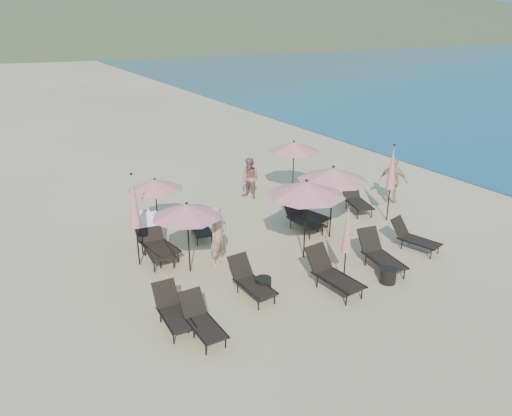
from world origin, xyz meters
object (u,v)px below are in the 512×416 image
umbrella_open_3 (155,185)px  umbrella_open_2 (333,174)px  umbrella_closed_2 (134,202)px  lounger_5 (414,237)px  lounger_4 (380,254)px  umbrella_open_0 (187,210)px  umbrella_closed_1 (392,168)px  lounger_3 (332,273)px  lounger_8 (200,225)px  beachgoer_a (218,236)px  beachgoer_b (250,178)px  umbrella_open_4 (294,147)px  umbrella_closed_0 (347,229)px  lounger_10 (306,211)px  lounger_9 (302,217)px  lounger_1 (201,320)px  lounger_0 (173,310)px  lounger_2 (250,280)px  lounger_6 (155,240)px  beachgoer_c (393,181)px  side_table_1 (388,276)px  lounger_11 (356,199)px  lounger_7 (153,237)px  umbrella_open_1 (306,189)px

umbrella_open_3 → umbrella_open_2: bearing=-30.8°
umbrella_closed_2 → lounger_5: bearing=-22.6°
lounger_4 → umbrella_open_0: bearing=160.2°
lounger_5 → umbrella_closed_1: bearing=50.2°
lounger_3 → umbrella_closed_1: size_ratio=0.65×
lounger_8 → beachgoer_a: (-0.32, -2.09, 0.52)m
umbrella_open_0 → beachgoer_b: bearing=45.1°
umbrella_open_4 → umbrella_closed_0: (-2.81, -6.71, -0.35)m
umbrella_open_0 → umbrella_open_3: bearing=88.9°
lounger_10 → umbrella_open_2: 2.18m
umbrella_open_4 → beachgoer_b: (-1.66, 0.56, -1.19)m
umbrella_open_3 → beachgoer_b: umbrella_open_3 is taller
umbrella_open_4 → beachgoer_b: bearing=161.5°
lounger_3 → beachgoer_a: 3.45m
lounger_9 → lounger_4: bearing=-86.4°
lounger_5 → umbrella_closed_2: (-7.74, 3.23, 1.55)m
umbrella_open_3 → umbrella_closed_0: bearing=-59.6°
lounger_1 → lounger_0: bearing=120.4°
lounger_0 → lounger_2: bearing=9.3°
lounger_1 → lounger_8: lounger_1 is taller
lounger_9 → beachgoer_a: beachgoer_a is taller
umbrella_closed_0 → beachgoer_b: bearing=81.1°
umbrella_closed_2 → umbrella_open_4: bearing=21.2°
lounger_10 → lounger_1: bearing=-157.8°
lounger_4 → beachgoer_a: bearing=155.1°
lounger_0 → lounger_6: size_ratio=0.79×
lounger_3 → lounger_5: lounger_3 is taller
lounger_2 → umbrella_closed_0: (2.43, -0.83, 1.23)m
lounger_5 → beachgoer_c: size_ratio=0.92×
lounger_2 → umbrella_closed_2: 3.99m
umbrella_open_4 → beachgoer_b: umbrella_open_4 is taller
lounger_5 → side_table_1: lounger_5 is taller
lounger_10 → umbrella_open_4: 3.34m
umbrella_open_4 → umbrella_closed_2: (-7.26, -2.81, -0.04)m
lounger_6 → lounger_11: 7.76m
umbrella_open_4 → beachgoer_c: umbrella_open_4 is taller
lounger_4 → umbrella_open_4: bearing=86.4°
umbrella_closed_0 → beachgoer_b: umbrella_closed_0 is taller
lounger_7 → umbrella_open_3: umbrella_open_3 is taller
lounger_6 → umbrella_closed_0: umbrella_closed_0 is taller
umbrella_open_4 → side_table_1: 7.61m
lounger_0 → lounger_2: 2.28m
umbrella_closed_1 → lounger_10: bearing=155.3°
umbrella_open_1 → umbrella_open_4: umbrella_open_1 is taller
lounger_11 → lounger_8: bearing=-171.1°
lounger_9 → umbrella_open_3: 4.99m
lounger_4 → beachgoer_a: beachgoer_a is taller
umbrella_open_1 → umbrella_open_2: 1.76m
umbrella_open_4 → beachgoer_a: size_ratio=1.24×
lounger_3 → umbrella_closed_1: (4.64, 2.80, 1.47)m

